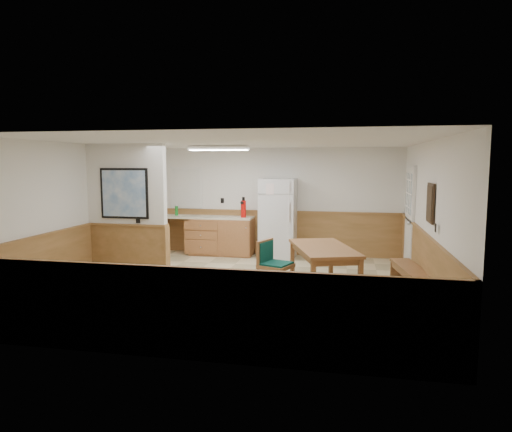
% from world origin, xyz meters
% --- Properties ---
extents(ground, '(6.00, 6.00, 0.00)m').
position_xyz_m(ground, '(0.00, 0.00, 0.00)').
color(ground, beige).
rests_on(ground, ground).
extents(ceiling, '(6.00, 6.00, 0.02)m').
position_xyz_m(ceiling, '(0.00, 0.00, 2.50)').
color(ceiling, white).
rests_on(ceiling, back_wall).
extents(back_wall, '(6.00, 0.02, 2.50)m').
position_xyz_m(back_wall, '(0.00, 3.00, 1.25)').
color(back_wall, white).
rests_on(back_wall, ground).
extents(right_wall, '(0.02, 6.00, 2.50)m').
position_xyz_m(right_wall, '(3.00, 0.00, 1.25)').
color(right_wall, white).
rests_on(right_wall, ground).
extents(left_wall, '(0.02, 6.00, 2.50)m').
position_xyz_m(left_wall, '(-3.00, 0.00, 1.25)').
color(left_wall, white).
rests_on(left_wall, ground).
extents(wainscot_back, '(6.00, 0.04, 1.00)m').
position_xyz_m(wainscot_back, '(0.00, 2.98, 0.50)').
color(wainscot_back, '#A67342').
rests_on(wainscot_back, ground).
extents(wainscot_right, '(0.04, 6.00, 1.00)m').
position_xyz_m(wainscot_right, '(2.98, 0.00, 0.50)').
color(wainscot_right, '#A67342').
rests_on(wainscot_right, ground).
extents(wainscot_left, '(0.04, 6.00, 1.00)m').
position_xyz_m(wainscot_left, '(-2.98, 0.00, 0.50)').
color(wainscot_left, '#A67342').
rests_on(wainscot_left, ground).
extents(partition_wall, '(1.50, 0.20, 2.50)m').
position_xyz_m(partition_wall, '(-2.25, 0.19, 1.23)').
color(partition_wall, white).
rests_on(partition_wall, ground).
extents(kitchen_counter, '(2.20, 0.61, 1.00)m').
position_xyz_m(kitchen_counter, '(-1.21, 2.68, 0.46)').
color(kitchen_counter, '#9D6238').
rests_on(kitchen_counter, ground).
extents(exterior_door, '(0.07, 1.02, 2.15)m').
position_xyz_m(exterior_door, '(2.96, 1.90, 1.05)').
color(exterior_door, white).
rests_on(exterior_door, ground).
extents(kitchen_window, '(0.80, 0.04, 1.00)m').
position_xyz_m(kitchen_window, '(-2.10, 2.98, 1.55)').
color(kitchen_window, white).
rests_on(kitchen_window, back_wall).
extents(wall_painting, '(0.04, 0.50, 0.60)m').
position_xyz_m(wall_painting, '(2.97, -0.30, 1.55)').
color(wall_painting, black).
rests_on(wall_painting, right_wall).
extents(fluorescent_fixture, '(1.20, 0.30, 0.09)m').
position_xyz_m(fluorescent_fixture, '(-0.80, 1.30, 2.45)').
color(fluorescent_fixture, white).
rests_on(fluorescent_fixture, ceiling).
extents(refrigerator, '(0.81, 0.73, 1.80)m').
position_xyz_m(refrigerator, '(0.21, 2.63, 0.90)').
color(refrigerator, silver).
rests_on(refrigerator, ground).
extents(dining_table, '(1.35, 1.90, 0.75)m').
position_xyz_m(dining_table, '(1.36, 0.09, 0.66)').
color(dining_table, '#9F643A').
rests_on(dining_table, ground).
extents(dining_bench, '(0.58, 1.61, 0.45)m').
position_xyz_m(dining_bench, '(2.80, 0.08, 0.34)').
color(dining_bench, '#9F643A').
rests_on(dining_bench, ground).
extents(dining_chair, '(0.81, 0.67, 0.85)m').
position_xyz_m(dining_chair, '(0.49, -0.04, 0.49)').
color(dining_chair, '#9F643A').
rests_on(dining_chair, ground).
extents(fire_extinguisher, '(0.16, 0.16, 0.47)m').
position_xyz_m(fire_extinguisher, '(-0.60, 2.64, 1.11)').
color(fire_extinguisher, red).
rests_on(fire_extinguisher, kitchen_counter).
extents(soap_bottle, '(0.08, 0.08, 0.23)m').
position_xyz_m(soap_bottle, '(-2.25, 2.70, 1.01)').
color(soap_bottle, '#167C26').
rests_on(soap_bottle, kitchen_counter).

